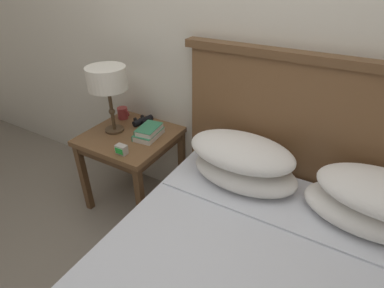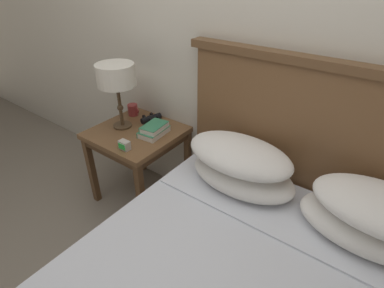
% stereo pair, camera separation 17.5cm
% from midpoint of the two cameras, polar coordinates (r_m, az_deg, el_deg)
% --- Properties ---
extents(wall_back, '(8.00, 0.06, 2.60)m').
position_cam_midpoint_polar(wall_back, '(1.76, 7.71, 21.18)').
color(wall_back, beige).
rests_on(wall_back, ground_plane).
extents(nightstand, '(0.58, 0.58, 0.59)m').
position_cam_midpoint_polar(nightstand, '(2.16, -13.75, 0.07)').
color(nightstand, brown).
rests_on(nightstand, ground_plane).
extents(table_lamp, '(0.25, 0.25, 0.45)m').
position_cam_midpoint_polar(table_lamp, '(2.04, -18.32, 11.39)').
color(table_lamp, '#4C3823').
rests_on(table_lamp, nightstand).
extents(book_on_nightstand, '(0.15, 0.22, 0.04)m').
position_cam_midpoint_polar(book_on_nightstand, '(2.04, -10.73, 1.81)').
color(book_on_nightstand, silver).
rests_on(book_on_nightstand, nightstand).
extents(book_stacked_on_top, '(0.14, 0.20, 0.04)m').
position_cam_midpoint_polar(book_stacked_on_top, '(2.02, -10.71, 2.73)').
color(book_stacked_on_top, silver).
rests_on(book_stacked_on_top, book_on_nightstand).
extents(binoculars_pair, '(0.15, 0.16, 0.05)m').
position_cam_midpoint_polar(binoculars_pair, '(2.22, -11.55, 4.31)').
color(binoculars_pair, black).
rests_on(binoculars_pair, nightstand).
extents(coffee_mug, '(0.10, 0.08, 0.08)m').
position_cam_midpoint_polar(coffee_mug, '(2.32, -15.17, 5.66)').
color(coffee_mug, '#993333').
rests_on(coffee_mug, nightstand).
extents(alarm_clock, '(0.07, 0.05, 0.06)m').
position_cam_midpoint_polar(alarm_clock, '(1.90, -15.89, -1.11)').
color(alarm_clock, '#B7B2A8').
rests_on(alarm_clock, nightstand).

